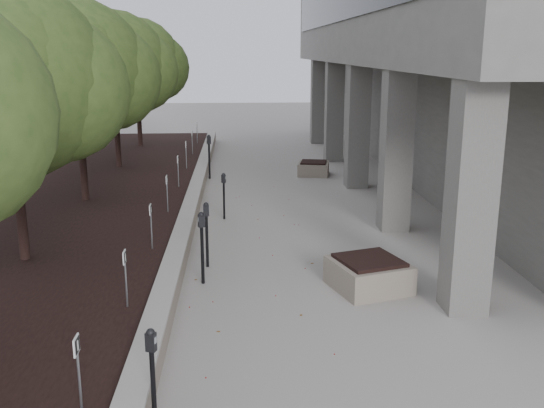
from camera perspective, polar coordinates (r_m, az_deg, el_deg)
name	(u,v)px	position (r m, az deg, el deg)	size (l,w,h in m)	color
ground	(273,340)	(9.90, 0.14, -12.54)	(90.00, 90.00, 0.00)	#9C978F
retaining_wall	(195,195)	(18.36, -7.19, 0.84)	(0.39, 26.00, 0.50)	gray
planting_bed	(70,198)	(18.99, -18.31, 0.51)	(7.00, 26.00, 0.40)	black
crabapple_tree_2	(11,122)	(12.65, -23.15, 7.01)	(4.60, 4.00, 5.44)	#324A1C
crabapple_tree_3	(78,101)	(17.41, -17.65, 9.14)	(4.60, 4.00, 5.44)	#324A1C
crabapple_tree_4	(114,89)	(22.28, -14.50, 10.31)	(4.60, 4.00, 5.44)	#324A1C
crabapple_tree_5	(137,82)	(27.20, -12.48, 11.04)	(4.60, 4.00, 5.44)	#324A1C
parking_sign_1	(79,375)	(7.49, -17.58, -15.01)	(0.04, 0.22, 0.96)	black
parking_sign_2	(126,279)	(10.15, -13.49, -6.83)	(0.04, 0.22, 0.96)	black
parking_sign_3	(151,227)	(12.96, -11.21, -2.09)	(0.04, 0.22, 0.96)	black
parking_sign_4	(167,194)	(15.84, -9.75, 0.94)	(0.04, 0.22, 0.96)	black
parking_sign_5	(178,171)	(18.76, -8.75, 3.03)	(0.04, 0.22, 0.96)	black
parking_sign_6	(186,155)	(21.70, -8.01, 4.56)	(0.04, 0.22, 0.96)	black
parking_sign_7	(192,142)	(24.65, -7.45, 5.72)	(0.04, 0.22, 0.96)	black
parking_sign_8	(197,133)	(27.62, -7.01, 6.63)	(0.04, 0.22, 0.96)	black
parking_meter_1	(153,382)	(7.58, -11.04, -15.95)	(0.13, 0.10, 1.36)	black
parking_meter_2	(202,248)	(11.93, -6.53, -4.10)	(0.14, 0.10, 1.46)	black
parking_meter_3	(207,235)	(12.83, -6.10, -2.88)	(0.14, 0.10, 1.41)	black
parking_meter_4	(224,196)	(16.46, -4.51, 0.74)	(0.13, 0.09, 1.27)	black
parking_meter_5	(209,157)	(21.74, -5.88, 4.40)	(0.16, 0.11, 1.58)	black
planter_front	(369,273)	(11.88, 9.02, -6.42)	(1.30, 1.30, 0.61)	gray
planter_back	(313,168)	(22.45, 3.89, 3.36)	(1.08, 1.08, 0.50)	gray
berry_scatter	(257,243)	(14.53, -1.40, -3.62)	(3.30, 14.10, 0.02)	#960B0A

